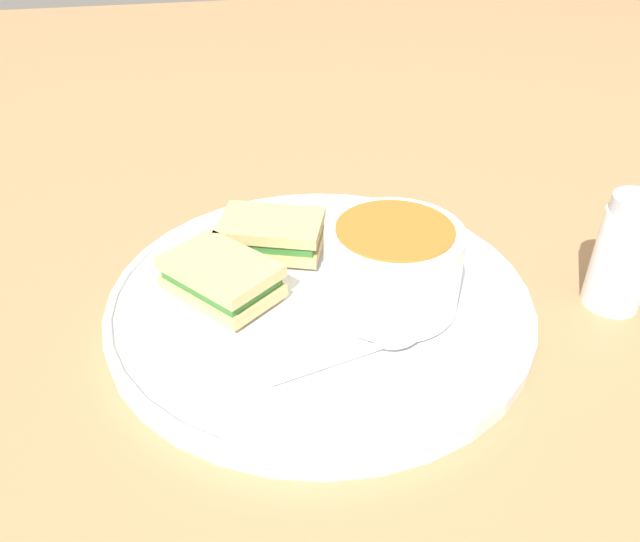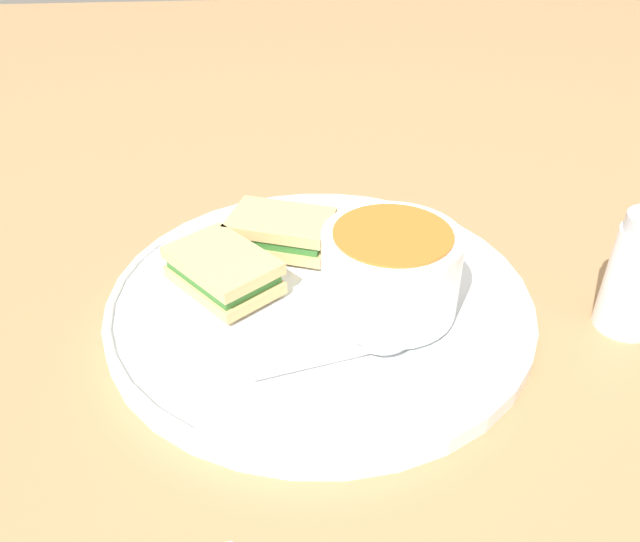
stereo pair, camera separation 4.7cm
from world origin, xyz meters
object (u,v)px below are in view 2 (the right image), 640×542
at_px(soup_bowl, 390,270).
at_px(spoon, 375,345).
at_px(sandwich_half_far, 223,270).
at_px(salt_shaker, 639,275).
at_px(sandwich_half_near, 281,231).

height_order(soup_bowl, spoon, soup_bowl).
relative_size(sandwich_half_far, salt_shaker, 1.09).
distance_m(spoon, salt_shaker, 0.20).
xyz_separation_m(sandwich_half_near, sandwich_half_far, (-0.05, -0.05, 0.00)).
xyz_separation_m(soup_bowl, spoon, (-0.02, -0.05, -0.03)).
distance_m(sandwich_half_far, salt_shaker, 0.31).
bearing_deg(sandwich_half_near, soup_bowl, -51.21).
bearing_deg(soup_bowl, salt_shaker, -5.35).
height_order(spoon, sandwich_half_near, sandwich_half_near).
distance_m(spoon, sandwich_half_near, 0.15).
relative_size(sandwich_half_near, sandwich_half_far, 0.98).
relative_size(spoon, sandwich_half_near, 1.14).
height_order(soup_bowl, sandwich_half_near, soup_bowl).
distance_m(soup_bowl, salt_shaker, 0.18).
height_order(spoon, salt_shaker, salt_shaker).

